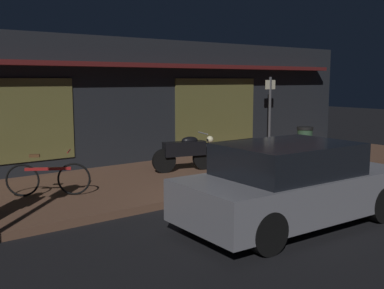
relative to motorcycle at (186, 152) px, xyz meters
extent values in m
plane|color=black|center=(-0.61, -3.16, -0.65)|extent=(60.00, 60.00, 0.00)
cube|color=brown|center=(-0.61, -0.16, -0.57)|extent=(18.00, 4.00, 0.15)
cube|color=black|center=(-0.61, 3.24, 1.15)|extent=(18.00, 2.80, 3.60)
cube|color=brown|center=(-3.81, 1.82, 0.85)|extent=(3.20, 0.04, 2.00)
cube|color=brown|center=(2.59, 1.82, 0.85)|extent=(3.20, 0.04, 2.00)
cube|color=#591919|center=(-0.61, 1.59, 2.20)|extent=(16.20, 0.50, 0.12)
cylinder|color=black|center=(-0.57, 0.14, -0.20)|extent=(0.61, 0.26, 0.60)
cylinder|color=black|center=(0.50, -0.13, -0.20)|extent=(0.61, 0.26, 0.60)
cube|color=black|center=(-0.03, 0.01, 0.08)|extent=(1.14, 0.54, 0.36)
ellipsoid|color=black|center=(0.11, -0.03, 0.28)|extent=(0.49, 0.34, 0.20)
sphere|color=#F9EDB7|center=(0.67, -0.17, 0.28)|extent=(0.18, 0.18, 0.18)
cylinder|color=gray|center=(0.47, -0.12, 0.45)|extent=(0.16, 0.54, 0.03)
torus|color=black|center=(-4.14, -0.11, -0.17)|extent=(0.59, 0.37, 0.66)
torus|color=black|center=(-3.28, -0.62, -0.17)|extent=(0.59, 0.37, 0.66)
cube|color=#A51E1E|center=(-3.71, -0.37, 0.05)|extent=(0.80, 0.49, 0.06)
cube|color=brown|center=(-3.92, -0.24, 0.32)|extent=(0.21, 0.17, 0.06)
cylinder|color=#A51E1E|center=(-3.35, -0.58, 0.40)|extent=(0.23, 0.37, 0.02)
cylinder|color=#47474C|center=(4.40, 1.23, 0.70)|extent=(0.09, 0.09, 2.40)
cube|color=beige|center=(4.40, 1.23, 1.65)|extent=(0.44, 0.03, 0.30)
cylinder|color=#2D4C33|center=(4.02, -0.54, -0.07)|extent=(0.44, 0.44, 0.85)
cylinder|color=black|center=(4.02, -0.54, 0.39)|extent=(0.48, 0.48, 0.08)
cylinder|color=black|center=(0.49, -3.56, -0.33)|extent=(0.65, 0.25, 0.64)
cylinder|color=black|center=(0.41, -5.12, -0.33)|extent=(0.65, 0.25, 0.64)
cylinder|color=black|center=(-2.21, -3.42, -0.33)|extent=(0.65, 0.25, 0.64)
cylinder|color=black|center=(-2.28, -4.98, -0.33)|extent=(0.65, 0.25, 0.64)
cube|color=slate|center=(-0.90, -4.27, -0.10)|extent=(4.18, 1.96, 0.68)
cube|color=black|center=(-1.05, -4.26, 0.45)|extent=(2.28, 1.71, 0.64)
camera|label=1|loc=(-6.98, -9.34, 1.82)|focal=43.46mm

